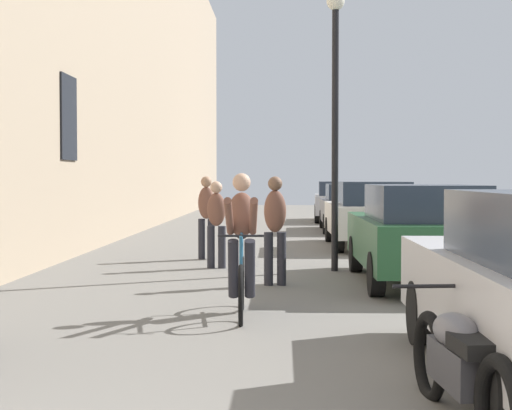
# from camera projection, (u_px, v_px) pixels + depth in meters

# --- Properties ---
(cyclist_on_bicycle) EXTENTS (0.52, 1.76, 1.74)m
(cyclist_on_bicycle) POSITION_uv_depth(u_px,v_px,m) (242.00, 248.00, 9.39)
(cyclist_on_bicycle) COLOR black
(cyclist_on_bicycle) RESTS_ON ground_plane
(pedestrian_near) EXTENTS (0.35, 0.25, 1.67)m
(pedestrian_near) POSITION_uv_depth(u_px,v_px,m) (275.00, 224.00, 11.94)
(pedestrian_near) COLOR #26262D
(pedestrian_near) RESTS_ON ground_plane
(pedestrian_mid) EXTENTS (0.36, 0.27, 1.59)m
(pedestrian_mid) POSITION_uv_depth(u_px,v_px,m) (216.00, 219.00, 14.21)
(pedestrian_mid) COLOR #26262D
(pedestrian_mid) RESTS_ON ground_plane
(pedestrian_far) EXTENTS (0.38, 0.30, 1.68)m
(pedestrian_far) POSITION_uv_depth(u_px,v_px,m) (206.00, 213.00, 15.74)
(pedestrian_far) COLOR #26262D
(pedestrian_far) RESTS_ON ground_plane
(street_lamp) EXTENTS (0.32, 0.32, 4.90)m
(street_lamp) POSITION_uv_depth(u_px,v_px,m) (335.00, 95.00, 13.70)
(street_lamp) COLOR black
(street_lamp) RESTS_ON ground_plane
(parked_car_second) EXTENTS (1.86, 4.36, 1.55)m
(parked_car_second) POSITION_uv_depth(u_px,v_px,m) (419.00, 232.00, 12.12)
(parked_car_second) COLOR #23512D
(parked_car_second) RESTS_ON ground_plane
(parked_car_third) EXTENTS (1.89, 4.40, 1.56)m
(parked_car_third) POSITION_uv_depth(u_px,v_px,m) (369.00, 213.00, 18.44)
(parked_car_third) COLOR beige
(parked_car_third) RESTS_ON ground_plane
(parked_car_fourth) EXTENTS (1.77, 4.12, 1.46)m
(parked_car_fourth) POSITION_uv_depth(u_px,v_px,m) (350.00, 207.00, 23.95)
(parked_car_fourth) COLOR #595960
(parked_car_fourth) RESTS_ON ground_plane
(parked_car_fifth) EXTENTS (1.92, 4.29, 1.51)m
(parked_car_fifth) POSITION_uv_depth(u_px,v_px,m) (339.00, 201.00, 29.22)
(parked_car_fifth) COLOR #B7B7BC
(parked_car_fifth) RESTS_ON ground_plane
(parked_motorcycle) EXTENTS (0.62, 2.14, 0.92)m
(parked_motorcycle) POSITION_uv_depth(u_px,v_px,m) (461.00, 366.00, 5.18)
(parked_motorcycle) COLOR black
(parked_motorcycle) RESTS_ON ground_plane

